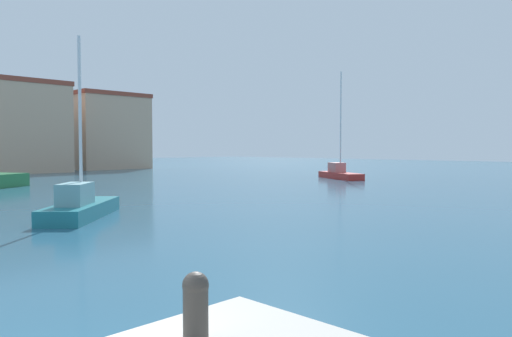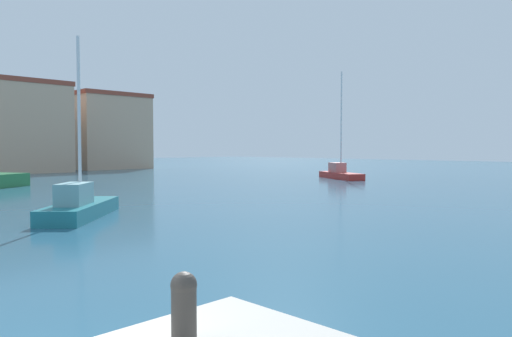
% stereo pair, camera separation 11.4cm
% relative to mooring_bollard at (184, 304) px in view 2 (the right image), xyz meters
% --- Properties ---
extents(water, '(160.00, 160.00, 0.00)m').
position_rel_mooring_bollard_xyz_m(water, '(13.91, 21.28, -1.34)').
color(water, '#285670').
rests_on(water, ground).
extents(mooring_bollard, '(0.23, 0.23, 0.60)m').
position_rel_mooring_bollard_xyz_m(mooring_bollard, '(0.00, 0.00, 0.00)').
color(mooring_bollard, '#38332D').
rests_on(mooring_bollard, pier_quay).
extents(sailboat_teal_far_left, '(4.65, 4.69, 6.82)m').
position_rel_mooring_bollard_xyz_m(sailboat_teal_far_left, '(5.82, 14.28, -0.87)').
color(sailboat_teal_far_left, '#1E707A').
rests_on(sailboat_teal_far_left, water).
extents(sailboat_red_center_channel, '(3.96, 5.67, 9.03)m').
position_rel_mooring_bollard_xyz_m(sailboat_red_center_channel, '(32.01, 20.77, -0.84)').
color(sailboat_red_center_channel, '#B22823').
rests_on(sailboat_red_center_channel, water).
extents(harbor_office, '(11.16, 5.51, 9.58)m').
position_rel_mooring_bollard_xyz_m(harbor_office, '(15.28, 49.39, 3.46)').
color(harbor_office, tan).
rests_on(harbor_office, ground).
extents(waterfront_apartments, '(8.96, 8.71, 9.29)m').
position_rel_mooring_bollard_xyz_m(waterfront_apartments, '(27.58, 53.23, 3.31)').
color(waterfront_apartments, tan).
rests_on(waterfront_apartments, ground).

